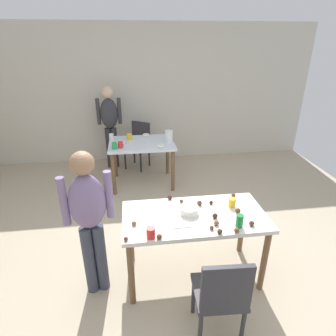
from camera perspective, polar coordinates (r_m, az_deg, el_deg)
The scene contains 36 objects.
ground_plane at distance 3.38m, azimuth 1.55°, elevation -18.36°, with size 6.40×6.40×0.00m, color tan.
wall_back at distance 5.74m, azimuth -3.43°, elevation 14.50°, with size 6.40×0.10×2.60m, color beige.
dining_table_near at distance 2.85m, azimuth 5.31°, elevation -11.02°, with size 1.39×0.69×0.75m.
dining_table_far at distance 4.74m, azimuth -5.29°, elevation 3.96°, with size 1.07×0.79×0.75m.
chair_near_table at distance 2.45m, azimuth 10.71°, elevation -23.62°, with size 0.42×0.42×0.87m.
chair_far_table at distance 5.48m, azimuth -5.92°, elevation 5.21°, with size 0.55×0.55×0.87m.
person_girl_near at distance 2.63m, azimuth -15.63°, elevation -8.99°, with size 0.46×0.26×1.48m.
person_adult_far at distance 5.40m, azimuth -11.67°, elevation 9.38°, with size 0.45×0.21×1.55m.
mixing_bowl at distance 2.79m, azimuth 4.30°, elevation -8.46°, with size 0.18×0.18×0.07m, color white.
soda_can at distance 2.67m, azimuth 14.23°, elevation -10.30°, with size 0.07×0.07×0.12m, color #198438.
fork_near at distance 2.61m, azimuth 2.89°, elevation -11.88°, with size 0.17×0.02×0.01m, color silver.
cup_near_0 at distance 2.47m, azimuth -3.49°, elevation -12.91°, with size 0.08×0.08×0.10m, color red.
cup_near_1 at distance 2.95m, azimuth 12.80°, elevation -6.80°, with size 0.07×0.07×0.09m, color yellow.
cake_ball_0 at distance 2.64m, azimuth -6.87°, elevation -11.03°, with size 0.04×0.04×0.04m, color brown.
cake_ball_1 at distance 3.13m, azimuth 13.04°, elevation -5.39°, with size 0.05×0.05×0.05m, color brown.
cake_ball_2 at distance 2.97m, azimuth 8.69°, elevation -6.88°, with size 0.04×0.04×0.04m, color #3D2319.
cake_ball_3 at distance 2.88m, azimuth 13.94°, elevation -8.32°, with size 0.05×0.05×0.05m, color brown.
cake_ball_4 at distance 2.47m, azimuth -1.77°, elevation -13.67°, with size 0.05×0.05×0.05m, color brown.
cake_ball_5 at distance 2.62m, azimuth 13.67°, elevation -12.06°, with size 0.05×0.05×0.05m, color brown.
cake_ball_6 at distance 2.67m, azimuth 9.74°, elevation -10.87°, with size 0.05×0.05×0.05m, color brown.
cake_ball_7 at distance 2.48m, azimuth -8.48°, elevation -13.94°, with size 0.04×0.04×0.04m, color brown.
cake_ball_8 at distance 2.61m, azimuth 8.79°, elevation -11.81°, with size 0.04×0.04×0.04m, color brown.
cake_ball_9 at distance 2.73m, azimuth 16.53°, elevation -10.64°, with size 0.05×0.05×0.05m, color brown.
cake_ball_10 at distance 3.01m, azimuth 0.35°, elevation -5.93°, with size 0.05×0.05×0.05m, color #3D2319.
cake_ball_11 at distance 2.93m, azimuth 6.35°, elevation -7.02°, with size 0.05×0.05×0.05m, color brown.
cake_ball_12 at distance 2.57m, azimuth 10.40°, elevation -12.45°, with size 0.05×0.05×0.05m, color brown.
cake_ball_13 at distance 2.76m, azimuth 9.46°, elevation -9.49°, with size 0.05×0.05×0.05m, color #3D2319.
cake_ball_14 at distance 2.96m, azimuth 2.73°, elevation -6.68°, with size 0.04×0.04×0.04m, color brown.
pitcher_far at distance 4.64m, azimuth 0.18°, elevation 6.35°, with size 0.13×0.13×0.20m, color white.
cup_far_0 at distance 4.83m, azimuth -7.81°, elevation 6.28°, with size 0.08×0.08×0.11m, color yellow.
cup_far_1 at distance 4.48m, azimuth -9.56°, elevation 4.63°, with size 0.08×0.08×0.10m, color red.
cup_far_2 at distance 4.45m, azimuth -10.74°, elevation 4.45°, with size 0.08×0.08×0.11m, color green.
cup_far_3 at distance 4.87m, azimuth -11.34°, elevation 6.17°, with size 0.08×0.08×0.11m, color white.
donut_far_0 at distance 4.46m, azimuth -1.47°, elevation 4.44°, with size 0.11×0.11×0.03m, color white.
donut_far_1 at distance 5.01m, azimuth -4.47°, elevation 6.67°, with size 0.12×0.12×0.04m, color white.
donut_far_2 at distance 4.67m, azimuth -9.17°, elevation 5.04°, with size 0.11×0.11×0.03m, color white.
Camera 1 is at (-0.41, -2.44, 2.31)m, focal length 30.24 mm.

